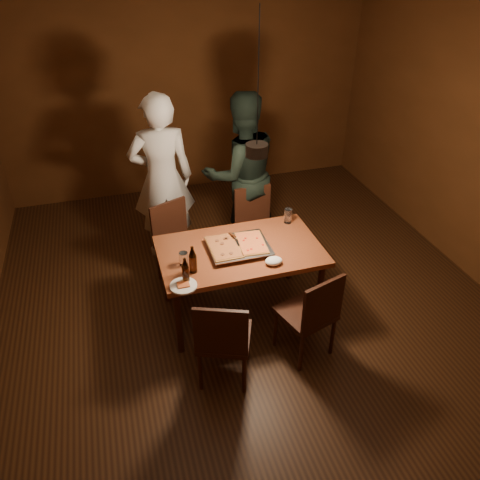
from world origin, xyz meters
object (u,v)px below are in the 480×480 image
object	(u,v)px
diner_white	(162,179)
pizza_tray	(239,248)
chair_far_right	(256,220)
dining_table	(240,256)
chair_near_right	(313,309)
plate_slice	(183,286)
beer_bottle_b	(193,260)
beer_bottle_a	(186,270)
pendant_lamp	(257,149)
chair_far_left	(175,236)
chair_near_left	(223,335)
diner_dark	(241,174)

from	to	relation	value
diner_white	pizza_tray	bearing A→B (deg)	112.92
chair_far_right	dining_table	bearing A→B (deg)	57.75
diner_white	chair_near_right	bearing A→B (deg)	116.58
chair_near_right	pizza_tray	xyz separation A→B (m)	(-0.44, 0.74, 0.24)
plate_slice	beer_bottle_b	bearing A→B (deg)	55.27
dining_table	chair_far_right	world-z (taller)	chair_far_right
beer_bottle_a	pendant_lamp	size ratio (longest dim) A/B	0.21
pizza_tray	plate_slice	bearing A→B (deg)	-143.18
chair_near_right	plate_slice	world-z (taller)	chair_near_right
chair_far_left	chair_far_right	xyz separation A→B (m)	(0.91, 0.08, 0.00)
chair_near_right	beer_bottle_b	world-z (taller)	beer_bottle_b
chair_near_left	plate_slice	size ratio (longest dim) A/B	2.40
pendant_lamp	pizza_tray	bearing A→B (deg)	142.28
chair_near_left	beer_bottle_a	bearing A→B (deg)	132.62
chair_near_right	beer_bottle_a	size ratio (longest dim) A/B	2.24
dining_table	chair_near_left	world-z (taller)	chair_near_left
chair_far_left	pendant_lamp	size ratio (longest dim) A/B	0.50
chair_near_left	diner_dark	size ratio (longest dim) A/B	0.29
beer_bottle_b	plate_slice	size ratio (longest dim) A/B	1.13
beer_bottle_b	diner_white	xyz separation A→B (m)	(-0.03, 1.48, 0.07)
chair_far_right	beer_bottle_a	xyz separation A→B (m)	(-0.99, -1.13, 0.33)
chair_far_right	pendant_lamp	xyz separation A→B (m)	(-0.31, -0.90, 1.22)
dining_table	chair_near_right	distance (m)	0.87
dining_table	beer_bottle_b	world-z (taller)	beer_bottle_b
chair_far_left	diner_white	xyz separation A→B (m)	(-0.02, 0.55, 0.41)
beer_bottle_a	plate_slice	distance (m)	0.13
chair_near_left	diner_white	bearing A→B (deg)	115.26
beer_bottle_a	pendant_lamp	bearing A→B (deg)	18.82
diner_white	diner_dark	world-z (taller)	diner_white
chair_far_left	pizza_tray	world-z (taller)	chair_far_left
chair_far_right	pendant_lamp	bearing A→B (deg)	66.41
diner_white	pendant_lamp	distance (m)	1.71
pizza_tray	chair_near_left	bearing A→B (deg)	-110.94
chair_near_right	pizza_tray	world-z (taller)	chair_near_right
chair_far_left	diner_white	size ratio (longest dim) A/B	0.29
chair_near_right	plate_slice	distance (m)	1.11
pizza_tray	diner_white	distance (m)	1.38
dining_table	diner_dark	world-z (taller)	diner_dark
chair_far_left	beer_bottle_a	bearing A→B (deg)	63.20
chair_near_left	pizza_tray	distance (m)	0.92
chair_far_left	plate_slice	bearing A→B (deg)	61.57
pizza_tray	plate_slice	distance (m)	0.70
chair_near_right	pizza_tray	distance (m)	0.89
pizza_tray	chair_far_right	bearing A→B (deg)	65.17
dining_table	plate_slice	xyz separation A→B (m)	(-0.60, -0.39, 0.08)
chair_near_left	pizza_tray	size ratio (longest dim) A/B	0.99
dining_table	beer_bottle_a	xyz separation A→B (m)	(-0.57, -0.33, 0.19)
dining_table	chair_far_left	bearing A→B (deg)	124.38
chair_near_right	beer_bottle_b	distance (m)	1.10
chair_near_right	beer_bottle_b	bearing A→B (deg)	132.71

